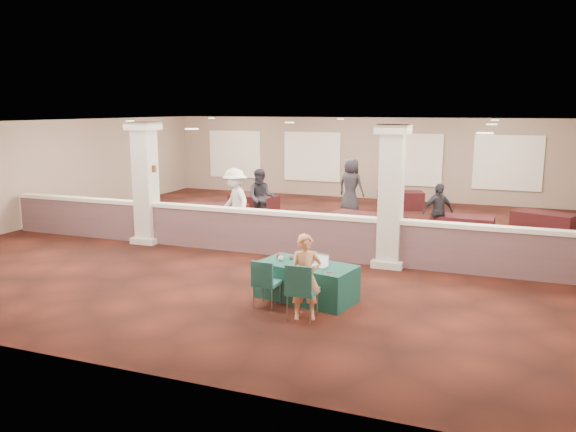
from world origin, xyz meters
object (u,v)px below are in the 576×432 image
at_px(far_table_front_left, 213,218).
at_px(woman, 306,277).
at_px(attendee_d, 351,186).
at_px(near_table, 307,282).
at_px(far_table_back_right, 543,224).
at_px(attendee_b, 235,202).
at_px(far_table_back_left, 254,205).
at_px(far_table_front_right, 462,228).
at_px(far_table_front_center, 364,230).
at_px(far_table_back_center, 400,200).
at_px(attendee_a, 261,198).
at_px(conf_chair_main, 301,287).
at_px(attendee_c, 438,212).
at_px(conf_chair_side, 265,280).

bearing_deg(far_table_front_left, woman, -49.44).
xyz_separation_m(far_table_front_left, attendee_d, (3.03, 4.27, 0.55)).
bearing_deg(attendee_d, near_table, 115.02).
relative_size(near_table, woman, 1.22).
height_order(far_table_back_right, attendee_b, attendee_b).
bearing_deg(far_table_back_left, woman, -60.60).
xyz_separation_m(woman, far_table_front_right, (2.10, 7.09, -0.41)).
xyz_separation_m(far_table_front_center, far_table_back_center, (0.00, 5.64, -0.08)).
xyz_separation_m(far_table_back_left, far_table_back_right, (9.00, 0.00, -0.00)).
distance_m(attendee_b, attendee_d, 5.05).
height_order(far_table_front_center, attendee_b, attendee_b).
bearing_deg(far_table_back_left, far_table_front_center, -32.80).
bearing_deg(attendee_a, far_table_front_center, -37.10).
relative_size(far_table_back_center, far_table_back_right, 0.98).
height_order(conf_chair_main, far_table_back_right, conf_chair_main).
distance_m(far_table_back_left, attendee_d, 3.38).
bearing_deg(near_table, far_table_back_right, 71.54).
bearing_deg(conf_chair_main, attendee_a, 117.20).
bearing_deg(near_table, attendee_c, 85.80).
height_order(conf_chair_side, far_table_front_right, conf_chair_side).
bearing_deg(near_table, attendee_d, 111.67).
bearing_deg(near_table, far_table_front_left, 146.34).
distance_m(conf_chair_side, far_table_front_left, 6.61).
bearing_deg(far_table_front_center, attendee_b, -175.27).
bearing_deg(far_table_back_right, far_table_back_center, 148.66).
bearing_deg(conf_chair_main, woman, 61.99).
relative_size(attendee_a, attendee_d, 0.92).
bearing_deg(conf_chair_side, near_table, 51.87).
bearing_deg(far_table_front_center, attendee_c, 35.51).
distance_m(far_table_back_right, attendee_a, 8.19).
height_order(far_table_back_left, attendee_d, attendee_d).
xyz_separation_m(conf_chair_side, far_table_back_center, (0.58, 10.96, -0.20)).
bearing_deg(conf_chair_main, conf_chair_side, 154.72).
xyz_separation_m(conf_chair_main, far_table_front_center, (-0.23, 5.69, -0.18)).
bearing_deg(attendee_b, far_table_front_left, -160.67).
relative_size(far_table_front_center, far_table_back_right, 1.22).
bearing_deg(woman, far_table_back_left, 98.24).
bearing_deg(attendee_d, conf_chair_side, 111.02).
bearing_deg(woman, far_table_front_center, 71.75).
bearing_deg(far_table_front_center, far_table_back_center, 90.00).
xyz_separation_m(far_table_back_center, far_table_back_right, (4.50, -2.74, 0.01)).
relative_size(conf_chair_main, attendee_c, 0.63).
height_order(attendee_c, attendee_d, attendee_d).
relative_size(far_table_back_center, attendee_a, 0.91).
xyz_separation_m(near_table, attendee_b, (-3.61, 4.35, 0.61)).
xyz_separation_m(woman, attendee_a, (-3.78, 6.84, 0.13)).
bearing_deg(far_table_front_left, attendee_d, 54.61).
relative_size(woman, far_table_front_right, 0.90).
bearing_deg(attendee_c, far_table_back_center, 73.75).
bearing_deg(far_table_back_right, attendee_b, -158.50).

